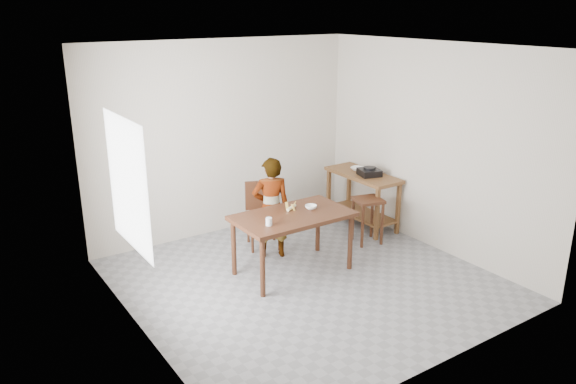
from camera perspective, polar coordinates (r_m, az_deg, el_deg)
floor at (r=6.76m, az=1.92°, el=-9.13°), size 4.00×4.00×0.04m
ceiling at (r=6.01m, az=2.21°, el=14.73°), size 4.00×4.00×0.04m
wall_back at (r=7.92m, az=-6.61°, el=5.48°), size 4.00×0.04×2.70m
wall_front at (r=4.85m, az=16.24°, el=-3.55°), size 4.00×0.04×2.70m
wall_left at (r=5.37m, az=-15.68°, el=-1.38°), size 0.04×4.00×2.70m
wall_right at (r=7.58m, az=14.55°, el=4.42°), size 0.04×4.00×2.70m
window_pane at (r=5.52m, az=-16.00°, el=0.77°), size 0.02×1.10×1.30m
dining_table at (r=6.81m, az=0.47°, el=-5.22°), size 1.40×0.80×0.75m
prep_counter at (r=8.31m, az=7.53°, el=-0.75°), size 0.50×1.20×0.80m
child at (r=7.13m, az=-1.73°, el=-1.64°), size 0.57×0.47×1.33m
dining_chair at (r=7.50m, az=-2.53°, el=-2.46°), size 0.54×0.54×0.87m
stool at (r=7.75m, az=8.06°, el=-2.88°), size 0.44×0.44×0.63m
glass_tumbler at (r=6.32m, az=-1.95°, el=-3.02°), size 0.08×0.08×0.09m
small_bowl at (r=6.84m, az=2.34°, el=-1.54°), size 0.18×0.18×0.05m
banana at (r=6.80m, az=0.34°, el=-1.55°), size 0.22×0.19×0.07m
serving_bowl at (r=8.33m, az=7.08°, el=2.37°), size 0.24×0.24×0.05m
gas_burner at (r=8.08m, az=8.27°, el=1.99°), size 0.35×0.35×0.09m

